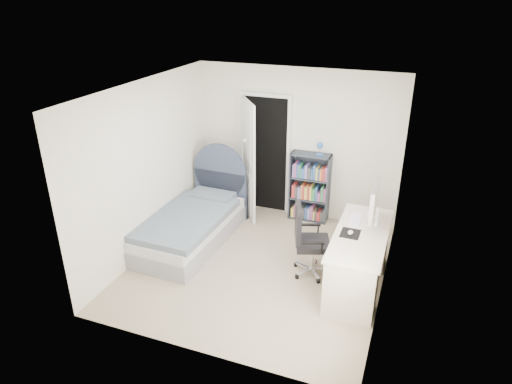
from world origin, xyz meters
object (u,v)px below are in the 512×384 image
(floor_lamp, at_px, (244,187))
(desk, at_px, (359,257))
(bed, at_px, (194,223))
(nightstand, at_px, (225,185))
(office_chair, at_px, (307,237))
(bookcase, at_px, (310,189))

(floor_lamp, distance_m, desk, 2.45)
(bed, height_order, desk, desk)
(nightstand, distance_m, floor_lamp, 0.61)
(nightstand, xyz_separation_m, office_chair, (1.88, -1.51, 0.15))
(bed, relative_size, office_chair, 2.06)
(nightstand, bearing_deg, bed, -88.93)
(office_chair, bearing_deg, floor_lamp, 139.46)
(floor_lamp, height_order, desk, floor_lamp)
(bookcase, height_order, office_chair, bookcase)
(nightstand, xyz_separation_m, floor_lamp, (0.49, -0.32, 0.17))
(desk, distance_m, office_chair, 0.73)
(floor_lamp, distance_m, office_chair, 1.83)
(desk, xyz_separation_m, office_chair, (-0.71, 0.04, 0.13))
(bookcase, bearing_deg, nightstand, -177.20)
(nightstand, bearing_deg, desk, -30.96)
(nightstand, bearing_deg, office_chair, -38.83)
(bookcase, height_order, desk, bookcase)
(bookcase, distance_m, office_chair, 1.63)
(office_chair, bearing_deg, bed, 171.84)
(floor_lamp, xyz_separation_m, bookcase, (1.03, 0.40, -0.05))
(desk, bearing_deg, office_chair, 176.56)
(nightstand, relative_size, office_chair, 0.62)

